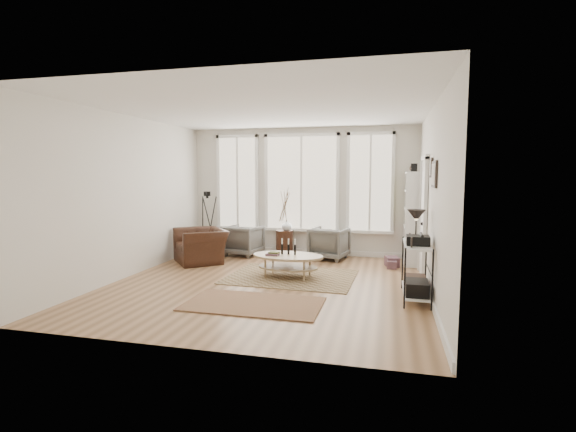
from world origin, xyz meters
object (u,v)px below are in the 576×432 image
(armchair_right, at_px, (329,243))
(bookcase, at_px, (412,218))
(side_table, at_px, (284,222))
(armchair_left, at_px, (243,240))
(low_shelf, at_px, (416,265))
(coffee_table, at_px, (287,260))
(accent_chair, at_px, (201,246))

(armchair_right, bearing_deg, bookcase, -170.40)
(side_table, bearing_deg, armchair_right, -6.81)
(armchair_left, xyz_separation_m, side_table, (0.92, 0.17, 0.43))
(low_shelf, distance_m, armchair_right, 3.09)
(bookcase, relative_size, armchair_left, 2.71)
(coffee_table, distance_m, accent_chair, 2.24)
(armchair_left, bearing_deg, accent_chair, 65.81)
(side_table, xyz_separation_m, accent_chair, (-1.54, -1.09, -0.43))
(armchair_right, height_order, side_table, side_table)
(coffee_table, distance_m, armchair_right, 1.87)
(low_shelf, bearing_deg, armchair_left, 144.92)
(armchair_left, height_order, accent_chair, accent_chair)
(low_shelf, relative_size, armchair_left, 1.71)
(coffee_table, height_order, accent_chair, accent_chair)
(armchair_right, bearing_deg, armchair_left, 13.51)
(bookcase, xyz_separation_m, coffee_table, (-2.22, -1.72, -0.64))
(low_shelf, xyz_separation_m, side_table, (-2.71, 2.72, 0.27))
(bookcase, bearing_deg, accent_chair, -168.33)
(armchair_left, bearing_deg, low_shelf, 154.66)
(armchair_left, xyz_separation_m, armchair_right, (1.97, 0.05, 0.00))
(coffee_table, height_order, armchair_right, armchair_right)
(side_table, bearing_deg, low_shelf, -45.14)
(bookcase, xyz_separation_m, armchair_left, (-3.69, 0.03, -0.61))
(bookcase, distance_m, low_shelf, 2.56)
(armchair_left, bearing_deg, side_table, -159.78)
(coffee_table, bearing_deg, side_table, 105.71)
(low_shelf, xyz_separation_m, accent_chair, (-4.25, 1.63, -0.16))
(accent_chair, bearing_deg, armchair_left, 105.62)
(low_shelf, height_order, armchair_right, low_shelf)
(low_shelf, xyz_separation_m, coffee_table, (-2.17, 0.80, -0.19))
(low_shelf, relative_size, side_table, 0.80)
(low_shelf, distance_m, side_table, 3.85)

